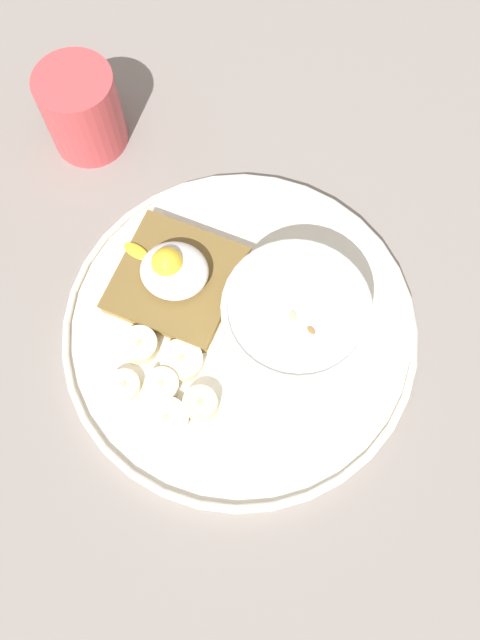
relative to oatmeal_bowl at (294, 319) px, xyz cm
name	(u,v)px	position (x,y,z in cm)	size (l,w,h in cm)	color
ground_plane	(240,335)	(4.36, 0.73, -4.99)	(120.00, 120.00, 2.00)	gray
plate	(240,329)	(4.36, 0.73, -3.19)	(30.51, 30.51, 1.60)	silver
oatmeal_bowl	(294,319)	(0.00, 0.00, 0.00)	(11.90, 11.90, 5.75)	white
toast_slice	(176,279)	(10.67, -2.14, -2.16)	(11.61, 11.61, 1.49)	brown
poached_egg	(172,269)	(10.83, -2.20, -0.18)	(8.26, 5.37, 3.38)	white
banana_slice_front	(162,385)	(9.45, 7.24, -2.26)	(4.00, 3.98, 1.53)	beige
banana_slice_left	(182,360)	(8.42, 4.78, -2.41)	(4.17, 4.16, 1.21)	beige
banana_slice_back	(166,419)	(8.41, 9.83, -2.25)	(4.44, 4.33, 1.80)	#FAE4C9
banana_slice_right	(124,386)	(12.50, 7.89, -2.47)	(3.45, 3.43, 1.10)	beige
banana_slice_inner	(140,345)	(12.18, 4.29, -2.28)	(4.42, 4.42, 1.47)	beige
banana_slice_outer	(201,404)	(5.99, 8.03, -2.25)	(3.25, 3.16, 1.57)	beige
coffee_mug	(82,110)	(23.01, -15.81, 0.18)	(7.18, 7.18, 8.13)	#D1484C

